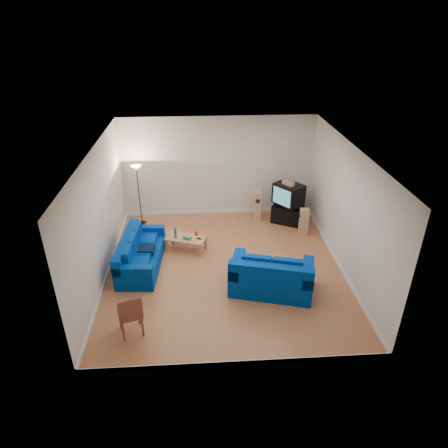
{
  "coord_description": "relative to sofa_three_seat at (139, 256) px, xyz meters",
  "views": [
    {
      "loc": [
        -0.6,
        -8.61,
        5.95
      ],
      "look_at": [
        0.0,
        0.4,
        1.1
      ],
      "focal_mm": 32.0,
      "sensor_mm": 36.0,
      "label": 1
    }
  ],
  "objects": [
    {
      "name": "red_canister",
      "position": [
        1.49,
        0.84,
        0.15
      ],
      "size": [
        0.11,
        0.11,
        0.13
      ],
      "primitive_type": "cylinder",
      "rotation": [
        0.0,
        0.0,
        -0.16
      ],
      "color": "red",
      "rests_on": "coffee_table"
    },
    {
      "name": "av_receiver",
      "position": [
        4.4,
        2.12,
        0.29
      ],
      "size": [
        0.5,
        0.48,
        0.09
      ],
      "primitive_type": "cube",
      "rotation": [
        0.0,
        0.0,
        -0.63
      ],
      "color": "black",
      "rests_on": "tv_stand"
    },
    {
      "name": "room",
      "position": [
        2.22,
        -0.25,
        1.23
      ],
      "size": [
        6.01,
        6.51,
        3.21
      ],
      "color": "brown",
      "rests_on": "ground"
    },
    {
      "name": "television",
      "position": [
        4.34,
        2.18,
        0.66
      ],
      "size": [
        1.0,
        1.04,
        0.65
      ],
      "rotation": [
        0.0,
        0.0,
        -0.92
      ],
      "color": "black",
      "rests_on": "av_receiver"
    },
    {
      "name": "tissue_box",
      "position": [
        1.24,
        0.65,
        0.13
      ],
      "size": [
        0.24,
        0.21,
        0.09
      ],
      "primitive_type": "cube",
      "rotation": [
        0.0,
        0.0,
        -0.58
      ],
      "color": "green",
      "rests_on": "coffee_table"
    },
    {
      "name": "speaker_left",
      "position": [
        3.43,
        2.45,
        0.17
      ],
      "size": [
        0.24,
        0.31,
        0.97
      ],
      "rotation": [
        0.0,
        0.0,
        -0.04
      ],
      "color": "tan",
      "rests_on": "ground"
    },
    {
      "name": "sofa_loveseat",
      "position": [
        3.25,
        -1.27,
        0.05
      ],
      "size": [
        2.14,
        1.54,
        0.96
      ],
      "rotation": [
        0.0,
        0.0,
        -0.26
      ],
      "color": "navy",
      "rests_on": "ground"
    },
    {
      "name": "floor_lamp",
      "position": [
        -0.23,
        2.45,
        1.26
      ],
      "size": [
        0.33,
        0.33,
        1.9
      ],
      "color": "black",
      "rests_on": "ground"
    },
    {
      "name": "bottle",
      "position": [
        0.92,
        0.73,
        0.24
      ],
      "size": [
        0.1,
        0.1,
        0.32
      ],
      "primitive_type": "cylinder",
      "rotation": [
        0.0,
        0.0,
        -0.68
      ],
      "color": "#197233",
      "rests_on": "coffee_table"
    },
    {
      "name": "speaker_right",
      "position": [
        4.67,
        1.38,
        0.11
      ],
      "size": [
        0.27,
        0.2,
        0.85
      ],
      "rotation": [
        0.0,
        0.0,
        -1.59
      ],
      "color": "tan",
      "rests_on": "ground"
    },
    {
      "name": "centre_speaker",
      "position": [
        4.3,
        2.14,
        1.05
      ],
      "size": [
        0.34,
        0.39,
        0.13
      ],
      "primitive_type": "cube",
      "rotation": [
        0.0,
        0.0,
        -0.94
      ],
      "color": "tan",
      "rests_on": "television"
    },
    {
      "name": "tv_stand",
      "position": [
        4.35,
        2.17,
        -0.03
      ],
      "size": [
        1.06,
        0.9,
        0.56
      ],
      "primitive_type": "cube",
      "rotation": [
        0.0,
        0.0,
        -0.51
      ],
      "color": "black",
      "rests_on": "ground"
    },
    {
      "name": "dining_chair",
      "position": [
        0.15,
        -2.52,
        0.24
      ],
      "size": [
        0.6,
        0.6,
        1.0
      ],
      "rotation": [
        0.0,
        0.0,
        0.31
      ],
      "color": "brown",
      "rests_on": "ground"
    },
    {
      "name": "sofa_three_seat",
      "position": [
        0.0,
        0.0,
        0.0
      ],
      "size": [
        1.11,
        2.26,
        0.85
      ],
      "rotation": [
        0.0,
        0.0,
        -1.65
      ],
      "color": "navy",
      "rests_on": "ground"
    },
    {
      "name": "coffee_table",
      "position": [
        1.2,
        0.74,
        0.03
      ],
      "size": [
        1.22,
        0.9,
        0.4
      ],
      "rotation": [
        0.0,
        0.0,
        -0.35
      ],
      "color": "tan",
      "rests_on": "ground"
    },
    {
      "name": "remote",
      "position": [
        1.56,
        0.63,
        0.09
      ],
      "size": [
        0.14,
        0.13,
        0.02
      ],
      "primitive_type": "cube",
      "rotation": [
        0.0,
        0.0,
        -0.7
      ],
      "color": "black",
      "rests_on": "coffee_table"
    }
  ]
}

